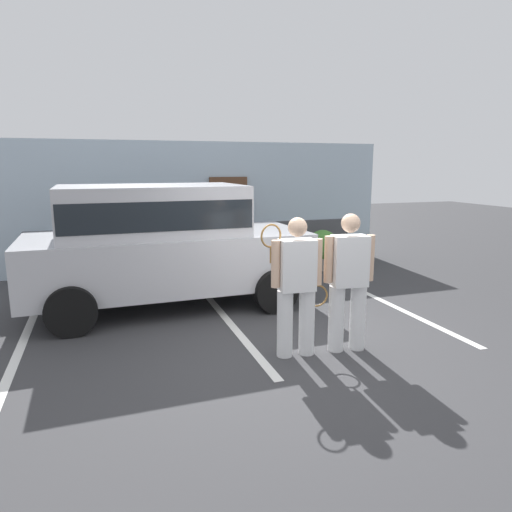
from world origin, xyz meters
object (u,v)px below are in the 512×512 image
object	(u,v)px
potted_plant_by_porch	(323,248)
tennis_player_man	(296,285)
parked_suv	(162,240)
potted_plant_secondary	(354,248)
tennis_player_woman	(348,281)

from	to	relation	value
potted_plant_by_porch	tennis_player_man	bearing A→B (deg)	-120.59
parked_suv	potted_plant_secondary	size ratio (longest dim) A/B	6.61
tennis_player_man	potted_plant_by_porch	world-z (taller)	tennis_player_man
tennis_player_man	potted_plant_secondary	bearing A→B (deg)	-122.60
tennis_player_man	potted_plant_secondary	world-z (taller)	tennis_player_man
tennis_player_man	potted_plant_secondary	distance (m)	5.90
potted_plant_by_porch	potted_plant_secondary	bearing A→B (deg)	17.78
parked_suv	potted_plant_secondary	world-z (taller)	parked_suv
tennis_player_woman	potted_plant_by_porch	distance (m)	4.78
potted_plant_by_porch	potted_plant_secondary	xyz separation A→B (m)	(1.03, 0.33, -0.12)
tennis_player_woman	potted_plant_secondary	xyz separation A→B (m)	(2.89, 4.71, -0.53)
parked_suv	tennis_player_woman	distance (m)	3.33
parked_suv	potted_plant_secondary	xyz separation A→B (m)	(4.88, 2.05, -0.76)
tennis_player_man	tennis_player_woman	size ratio (longest dim) A/B	0.98
parked_suv	tennis_player_woman	size ratio (longest dim) A/B	2.61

